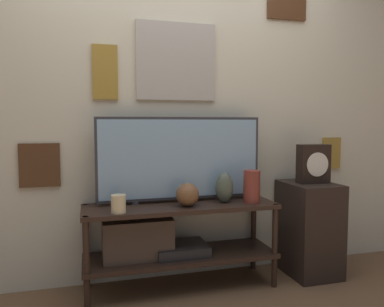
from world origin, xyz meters
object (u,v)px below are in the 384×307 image
television (181,158)px  candle_jar (118,204)px  vase_round_glass (187,195)px  vase_urn_stoneware (224,188)px  mantel_clock (313,164)px  vase_tall_ceramic (252,187)px

television → candle_jar: bearing=-154.2°
vase_round_glass → candle_jar: size_ratio=1.38×
television → vase_urn_stoneware: bearing=-21.3°
mantel_clock → television: bearing=173.2°
vase_urn_stoneware → vase_round_glass: bearing=-171.5°
television → vase_round_glass: bearing=-87.4°
television → candle_jar: (-0.46, -0.22, -0.25)m
television → mantel_clock: 1.01m
vase_round_glass → mantel_clock: mantel_clock is taller
television → vase_urn_stoneware: television is taller
vase_tall_ceramic → mantel_clock: 0.55m
television → mantel_clock: size_ratio=4.06×
television → vase_tall_ceramic: bearing=-19.7°
vase_tall_ceramic → mantel_clock: mantel_clock is taller
television → vase_urn_stoneware: size_ratio=5.54×
vase_urn_stoneware → vase_tall_ceramic: size_ratio=0.93×
vase_round_glass → vase_tall_ceramic: 0.47m
vase_urn_stoneware → mantel_clock: bearing=-0.5°
television → vase_tall_ceramic: television is taller
vase_round_glass → vase_tall_ceramic: bearing=-1.7°
vase_urn_stoneware → candle_jar: (-0.75, -0.11, -0.05)m
vase_urn_stoneware → mantel_clock: size_ratio=0.73×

